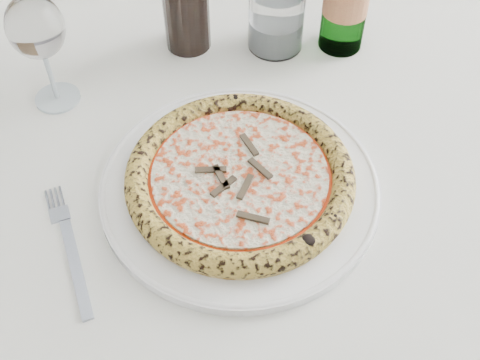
{
  "coord_description": "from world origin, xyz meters",
  "views": [
    {
      "loc": [
        -0.43,
        -0.65,
        1.37
      ],
      "look_at": [
        -0.24,
        -0.2,
        0.78
      ],
      "focal_mm": 45.0,
      "sensor_mm": 36.0,
      "label": 1
    }
  ],
  "objects": [
    {
      "name": "tumbler",
      "position": [
        -0.06,
        0.05,
        0.8
      ],
      "size": [
        0.09,
        0.09,
        0.1
      ],
      "color": "silver",
      "rests_on": "dining_table"
    },
    {
      "name": "pizza",
      "position": [
        -0.24,
        -0.2,
        0.78
      ],
      "size": [
        0.29,
        0.29,
        0.03
      ],
      "color": "#E2C670",
      "rests_on": "plate"
    },
    {
      "name": "dining_table",
      "position": [
        -0.24,
        -0.1,
        0.67
      ],
      "size": [
        1.6,
        1.0,
        0.76
      ],
      "color": "olive",
      "rests_on": "floor"
    },
    {
      "name": "floor",
      "position": [
        0.0,
        0.0,
        -0.01
      ],
      "size": [
        5.0,
        6.0,
        0.02
      ],
      "primitive_type": "cube",
      "color": "slate",
      "rests_on": "ground"
    },
    {
      "name": "fork",
      "position": [
        -0.46,
        -0.21,
        0.76
      ],
      "size": [
        0.03,
        0.2,
        0.0
      ],
      "color": "#8992A6",
      "rests_on": "dining_table"
    },
    {
      "name": "wine_glass",
      "position": [
        -0.42,
        0.06,
        0.88
      ],
      "size": [
        0.08,
        0.08,
        0.17
      ],
      "color": "silver",
      "rests_on": "dining_table"
    },
    {
      "name": "plate",
      "position": [
        -0.24,
        -0.2,
        0.76
      ],
      "size": [
        0.36,
        0.36,
        0.02
      ],
      "color": "white",
      "rests_on": "dining_table"
    }
  ]
}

